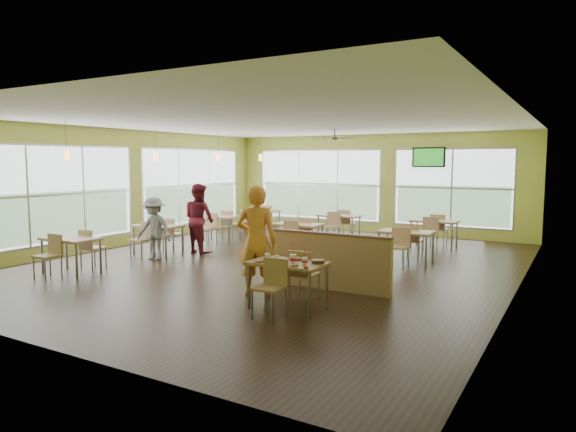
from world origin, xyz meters
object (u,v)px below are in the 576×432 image
Objects in this scene: man_plaid at (257,241)px; main_table at (288,269)px; half_wall_divider at (328,261)px; food_basket at (318,261)px.

main_table is at bearing 130.53° from man_plaid.
main_table is 0.63× the size of half_wall_divider.
food_basket is (1.33, -0.29, -0.18)m from man_plaid.
half_wall_divider is 1.25× the size of man_plaid.
man_plaid is at bearing 153.20° from main_table.
main_table is at bearing -162.16° from food_basket.
half_wall_divider reaches higher than main_table.
main_table is 0.50m from food_basket.
half_wall_divider is at bearing -153.53° from man_plaid.
food_basket is at bearing -70.73° from half_wall_divider.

